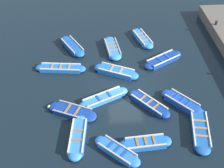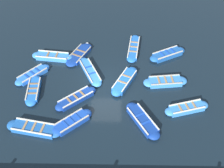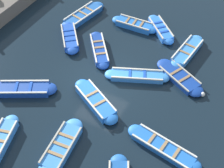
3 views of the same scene
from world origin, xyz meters
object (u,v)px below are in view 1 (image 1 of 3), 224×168
boat_alongside (117,151)px  bollard_mid_south (216,23)px  boat_near_quay (142,38)px  boat_inner_gap (72,111)px  boat_broadside (200,130)px  boat_far_corner (116,72)px  boat_mid_row (163,60)px  boat_centre (104,98)px  boat_tucked (113,48)px  boat_end_of_row (145,143)px  boat_bow_out (182,102)px  boat_stern_in (72,46)px  buoy_orange_near (49,107)px  boat_outer_left (149,104)px  boat_drifting (61,68)px  boat_outer_right (78,137)px

boat_alongside → bollard_mid_south: (9.66, 11.91, 0.94)m
boat_near_quay → bollard_mid_south: bollard_mid_south is taller
boat_inner_gap → boat_broadside: bearing=-16.0°
boat_near_quay → boat_far_corner: 5.05m
boat_mid_row → boat_far_corner: size_ratio=1.00×
boat_centre → boat_alongside: (0.48, -4.45, 0.02)m
bollard_mid_south → boat_tucked: bearing=-169.4°
boat_end_of_row → boat_bow_out: bearing=46.8°
boat_broadside → boat_far_corner: boat_far_corner is taller
boat_bow_out → boat_near_quay: 7.99m
boat_stern_in → boat_end_of_row: bearing=-67.1°
buoy_orange_near → boat_outer_left: bearing=-2.8°
boat_alongside → buoy_orange_near: (-4.11, 3.95, -0.05)m
boat_drifting → boat_centre: bearing=-48.9°
buoy_orange_near → boat_far_corner: bearing=34.1°
boat_centre → boat_alongside: bearing=-83.9°
boat_end_of_row → boat_far_corner: boat_far_corner is taller
boat_mid_row → boat_outer_right: boat_outer_right is taller
boat_alongside → boat_outer_left: boat_outer_left is taller
boat_outer_left → buoy_orange_near: bearing=177.2°
boat_tucked → boat_centre: bearing=-100.6°
boat_tucked → bollard_mid_south: (9.06, 1.69, 0.94)m
boat_end_of_row → boat_inner_gap: (-4.28, 2.96, -0.04)m
boat_outer_left → boat_end_of_row: bearing=-103.6°
boat_centre → bollard_mid_south: bearing=36.4°
boat_bow_out → boat_far_corner: 5.40m
boat_bow_out → boat_near_quay: (-1.40, 7.87, -0.01)m
boat_centre → boat_end_of_row: bearing=-61.7°
boat_stern_in → boat_outer_right: (0.44, -9.54, -0.01)m
boat_centre → boat_inner_gap: 2.37m
boat_tucked → boat_mid_row: (3.80, -1.92, 0.00)m
boat_drifting → boat_inner_gap: bearing=-78.3°
boat_alongside → boat_far_corner: size_ratio=0.79×
boat_near_quay → buoy_orange_near: boat_near_quay is taller
boat_broadside → boat_stern_in: bearing=129.4°
boat_centre → boat_mid_row: 6.21m
bollard_mid_south → boat_centre: bearing=-143.6°
boat_broadside → buoy_orange_near: (-9.31, 2.80, -0.04)m
boat_drifting → boat_mid_row: size_ratio=1.11×
boat_tucked → bollard_mid_south: size_ratio=9.79×
boat_end_of_row → boat_mid_row: 8.35m
boat_mid_row → boat_tucked: bearing=153.2°
boat_far_corner → boat_outer_right: boat_far_corner is taller
boat_tucked → buoy_orange_near: boat_tucked is taller
boat_outer_left → boat_far_corner: size_ratio=0.88×
boat_tucked → boat_broadside: 10.17m
boat_stern_in → boat_tucked: size_ratio=0.97×
boat_broadside → buoy_orange_near: 9.72m
boat_tucked → boat_stern_in: bearing=170.9°
boat_outer_left → boat_drifting: bearing=144.2°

